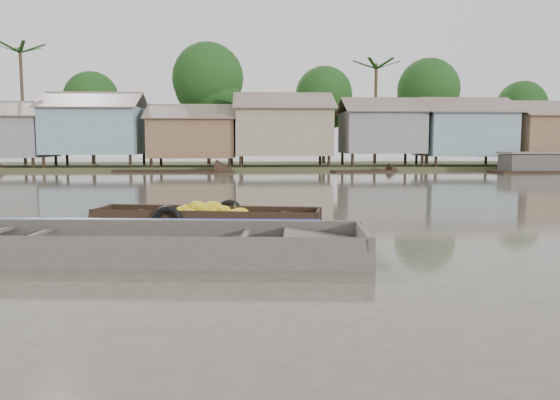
{
  "coord_description": "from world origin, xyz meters",
  "views": [
    {
      "loc": [
        0.24,
        -9.22,
        1.88
      ],
      "look_at": [
        0.78,
        1.06,
        0.8
      ],
      "focal_mm": 35.0,
      "sensor_mm": 36.0,
      "label": 1
    }
  ],
  "objects": [
    {
      "name": "ground",
      "position": [
        0.0,
        0.0,
        0.0
      ],
      "size": [
        120.0,
        120.0,
        0.0
      ],
      "primitive_type": "plane",
      "color": "#4E463C",
      "rests_on": "ground"
    },
    {
      "name": "riverbank",
      "position": [
        3.03,
        31.86,
        3.07
      ],
      "size": [
        120.0,
        12.47,
        10.22
      ],
      "color": "#384723",
      "rests_on": "ground"
    },
    {
      "name": "banana_boat",
      "position": [
        -0.86,
        3.5,
        0.14
      ],
      "size": [
        5.43,
        2.18,
        0.76
      ],
      "rotation": [
        0.0,
        0.0,
        -0.18
      ],
      "color": "black",
      "rests_on": "ground"
    },
    {
      "name": "viewer_boat",
      "position": [
        -1.67,
        -0.15,
        0.06
      ],
      "size": [
        7.83,
        2.66,
        0.62
      ],
      "rotation": [
        0.0,
        0.0,
        -0.09
      ],
      "color": "#413D37",
      "rests_on": "ground"
    },
    {
      "name": "distant_boats",
      "position": [
        12.99,
        24.54,
        0.22
      ],
      "size": [
        47.51,
        15.2,
        1.38
      ],
      "color": "black",
      "rests_on": "ground"
    }
  ]
}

